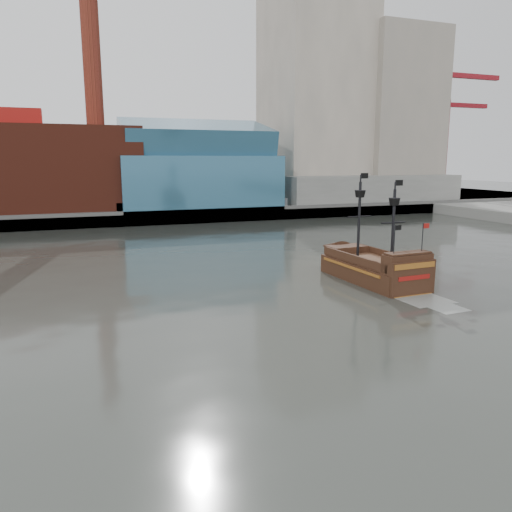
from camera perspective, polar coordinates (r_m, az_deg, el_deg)
name	(u,v)px	position (r m, az deg, el deg)	size (l,w,h in m)	color
ground	(318,351)	(30.83, 7.12, -10.67)	(400.00, 400.00, 0.00)	#262823
promenade_far	(132,205)	(118.54, -13.95, 5.64)	(220.00, 60.00, 2.00)	slate
seawall	(153,218)	(89.40, -11.72, 4.29)	(220.00, 1.00, 2.60)	#4C4C49
skyline	(157,96)	(112.24, -11.29, 17.52)	(149.00, 45.00, 62.00)	brown
crane_a	(444,129)	(141.63, 20.71, 13.42)	(22.50, 4.00, 32.25)	slate
crane_b	(446,144)	(155.32, 20.89, 11.82)	(19.10, 4.00, 26.25)	slate
pirate_ship	(374,271)	(48.27, 13.32, -1.71)	(5.16, 14.66, 10.83)	black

